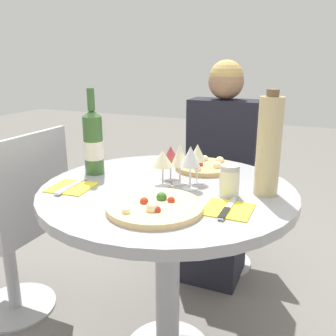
{
  "coord_description": "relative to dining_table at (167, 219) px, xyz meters",
  "views": [
    {
      "loc": [
        0.52,
        -1.21,
        1.22
      ],
      "look_at": [
        0.04,
        -0.08,
        0.86
      ],
      "focal_mm": 40.0,
      "sensor_mm": 36.0,
      "label": 1
    }
  ],
  "objects": [
    {
      "name": "place_setting_right",
      "position": [
        0.26,
        -0.13,
        0.13
      ],
      "size": [
        0.15,
        0.19,
        0.01
      ],
      "color": "yellow",
      "rests_on": "dining_table"
    },
    {
      "name": "pizza_large",
      "position": [
        0.05,
        -0.22,
        0.14
      ],
      "size": [
        0.31,
        0.31,
        0.05
      ],
      "color": "#E5C17F",
      "rests_on": "dining_table"
    },
    {
      "name": "chair_behind_diner",
      "position": [
        -0.01,
        0.88,
        -0.18
      ],
      "size": [
        0.44,
        0.44,
        0.91
      ],
      "rotation": [
        0.0,
        0.0,
        3.14
      ],
      "color": "#ADADB2",
      "rests_on": "ground_plane"
    },
    {
      "name": "chair_empty_side",
      "position": [
        -0.76,
        -0.02,
        -0.18
      ],
      "size": [
        0.44,
        0.44,
        0.91
      ],
      "rotation": [
        0.0,
        0.0,
        1.57
      ],
      "color": "#ADADB2",
      "rests_on": "ground_plane"
    },
    {
      "name": "seated_diner",
      "position": [
        -0.01,
        0.74,
        -0.08
      ],
      "size": [
        0.38,
        0.4,
        1.21
      ],
      "rotation": [
        0.0,
        0.0,
        3.14
      ],
      "color": "black",
      "rests_on": "ground_plane"
    },
    {
      "name": "wine_bottle",
      "position": [
        -0.35,
        0.04,
        0.26
      ],
      "size": [
        0.08,
        0.08,
        0.35
      ],
      "color": "#38602D",
      "rests_on": "dining_table"
    },
    {
      "name": "dining_table",
      "position": [
        0.0,
        0.0,
        0.0
      ],
      "size": [
        0.95,
        0.95,
        0.76
      ],
      "color": "#B2B2B7",
      "rests_on": "ground_plane"
    },
    {
      "name": "wine_glass_back_left",
      "position": [
        -0.03,
        0.09,
        0.23
      ],
      "size": [
        0.07,
        0.07,
        0.13
      ],
      "color": "silver",
      "rests_on": "dining_table"
    },
    {
      "name": "wine_glass_front_left",
      "position": [
        -0.03,
        0.02,
        0.23
      ],
      "size": [
        0.08,
        0.08,
        0.13
      ],
      "color": "silver",
      "rests_on": "dining_table"
    },
    {
      "name": "wine_glass_front_right",
      "position": [
        0.08,
        0.02,
        0.25
      ],
      "size": [
        0.07,
        0.07,
        0.16
      ],
      "color": "silver",
      "rests_on": "dining_table"
    },
    {
      "name": "place_setting_left",
      "position": [
        -0.32,
        -0.15,
        0.13
      ],
      "size": [
        0.16,
        0.19,
        0.01
      ],
      "color": "yellow",
      "rests_on": "dining_table"
    },
    {
      "name": "wine_glass_back_right",
      "position": [
        0.08,
        0.09,
        0.24
      ],
      "size": [
        0.06,
        0.06,
        0.15
      ],
      "color": "silver",
      "rests_on": "dining_table"
    },
    {
      "name": "tall_carafe",
      "position": [
        0.35,
        0.07,
        0.3
      ],
      "size": [
        0.08,
        0.08,
        0.36
      ],
      "color": "tan",
      "rests_on": "dining_table"
    },
    {
      "name": "pizza_small_far",
      "position": [
        0.06,
        0.27,
        0.14
      ],
      "size": [
        0.25,
        0.25,
        0.05
      ],
      "color": "tan",
      "rests_on": "dining_table"
    },
    {
      "name": "wine_glass_center",
      "position": [
        0.03,
        0.05,
        0.24
      ],
      "size": [
        0.07,
        0.07,
        0.16
      ],
      "color": "silver",
      "rests_on": "dining_table"
    },
    {
      "name": "sugar_shaker",
      "position": [
        0.23,
        -0.0,
        0.19
      ],
      "size": [
        0.07,
        0.07,
        0.11
      ],
      "color": "silver",
      "rests_on": "dining_table"
    }
  ]
}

